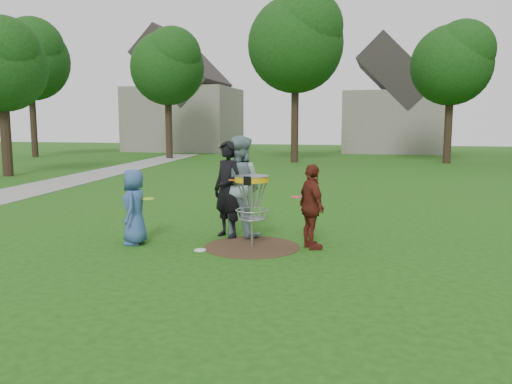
% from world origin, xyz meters
% --- Properties ---
extents(ground, '(100.00, 100.00, 0.00)m').
position_xyz_m(ground, '(0.00, 0.00, 0.00)').
color(ground, '#19470F').
rests_on(ground, ground).
extents(dirt_patch, '(1.80, 1.80, 0.01)m').
position_xyz_m(dirt_patch, '(0.00, 0.00, 0.00)').
color(dirt_patch, '#47331E').
rests_on(dirt_patch, ground).
extents(concrete_path, '(7.75, 39.92, 0.02)m').
position_xyz_m(concrete_path, '(-10.00, 8.00, 0.01)').
color(concrete_path, '#9E9E99').
rests_on(concrete_path, ground).
extents(player_blue, '(0.62, 0.80, 1.44)m').
position_xyz_m(player_blue, '(-2.23, -0.33, 0.72)').
color(player_blue, '#315389').
rests_on(player_blue, ground).
extents(player_black, '(0.85, 0.77, 1.96)m').
position_xyz_m(player_black, '(-0.69, 0.68, 0.98)').
color(player_black, black).
rests_on(player_black, ground).
extents(player_grey, '(1.21, 1.08, 2.06)m').
position_xyz_m(player_grey, '(-0.50, 0.90, 1.03)').
color(player_grey, '#79949C').
rests_on(player_grey, ground).
extents(player_maroon, '(0.81, 0.98, 1.57)m').
position_xyz_m(player_maroon, '(1.10, 0.14, 0.78)').
color(player_maroon, '#5C1F15').
rests_on(player_maroon, ground).
extents(disc_on_grass, '(0.22, 0.22, 0.02)m').
position_xyz_m(disc_on_grass, '(-0.84, -0.52, 0.01)').
color(disc_on_grass, white).
rests_on(disc_on_grass, ground).
extents(disc_golf_basket, '(0.66, 0.67, 1.38)m').
position_xyz_m(disc_golf_basket, '(0.00, -0.00, 1.02)').
color(disc_golf_basket, '#9EA0A5').
rests_on(disc_golf_basket, ground).
extents(held_discs, '(2.99, 1.17, 0.40)m').
position_xyz_m(held_discs, '(-0.50, 0.24, 1.08)').
color(held_discs, '#CAF51B').
rests_on(held_discs, ground).
extents(tree_row, '(51.20, 17.42, 9.90)m').
position_xyz_m(tree_row, '(0.44, 20.67, 6.21)').
color(tree_row, '#38281C').
rests_on(tree_row, ground).
extents(house_row, '(44.50, 10.65, 11.62)m').
position_xyz_m(house_row, '(4.78, 33.07, 4.14)').
color(house_row, gray).
rests_on(house_row, ground).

